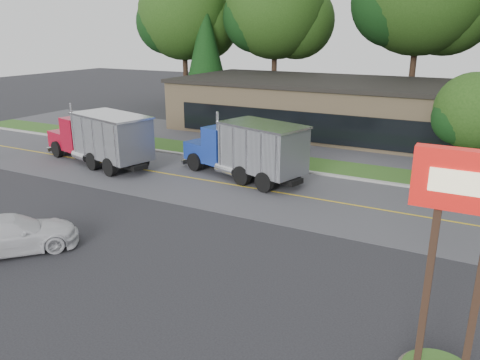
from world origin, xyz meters
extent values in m
plane|color=#2D2D32|center=(0.00, 0.00, 0.00)|extent=(140.00, 140.00, 0.00)
cube|color=#535358|center=(0.00, 9.00, 0.00)|extent=(60.00, 8.00, 0.02)
cube|color=gold|center=(0.00, 9.00, 0.00)|extent=(60.00, 0.12, 0.01)
cube|color=#9E9E99|center=(0.00, 13.20, 0.00)|extent=(60.00, 0.30, 0.12)
cube|color=#2C501B|center=(0.00, 15.00, 0.00)|extent=(60.00, 3.40, 0.03)
cube|color=#535358|center=(0.00, 20.00, 0.00)|extent=(60.00, 7.00, 0.02)
cube|color=tan|center=(2.00, 26.00, 2.00)|extent=(32.00, 12.00, 4.00)
cube|color=#332116|center=(10.00, -2.50, 2.60)|extent=(0.16, 0.16, 5.00)
cube|color=#332116|center=(11.00, -2.50, 2.60)|extent=(0.16, 0.16, 5.00)
cube|color=red|center=(10.50, -2.50, 5.30)|extent=(2.20, 0.35, 1.30)
cube|color=beige|center=(10.50, -2.69, 5.30)|extent=(1.50, 0.04, 0.50)
cube|color=beige|center=(10.50, -2.31, 5.30)|extent=(1.50, 0.04, 0.50)
cylinder|color=#382619|center=(-20.00, 32.00, 2.68)|extent=(0.56, 0.56, 5.37)
sphere|color=#1D3D10|center=(-20.00, 32.00, 9.97)|extent=(9.82, 9.82, 9.82)
sphere|color=#1D3D10|center=(-18.16, 33.23, 8.74)|extent=(7.36, 7.36, 7.36)
sphere|color=black|center=(-21.53, 31.08, 9.05)|extent=(6.75, 6.75, 6.75)
cylinder|color=#382619|center=(-10.00, 34.00, 2.81)|extent=(0.56, 0.56, 5.62)
sphere|color=#1D3D10|center=(-10.00, 34.00, 10.44)|extent=(10.28, 10.28, 10.28)
sphere|color=#1D3D10|center=(-8.07, 35.28, 9.16)|extent=(7.71, 7.71, 7.71)
sphere|color=black|center=(-11.61, 33.04, 9.48)|extent=(7.07, 7.07, 7.07)
cylinder|color=#382619|center=(4.00, 34.00, 3.17)|extent=(0.56, 0.56, 6.34)
sphere|color=#1D3D10|center=(6.17, 35.45, 10.32)|extent=(8.69, 8.69, 8.69)
sphere|color=black|center=(2.19, 32.91, 10.68)|extent=(7.97, 7.97, 7.97)
cylinder|color=#382619|center=(-16.00, 30.00, 0.50)|extent=(0.44, 0.44, 1.00)
cone|color=black|center=(-16.00, 30.00, 6.32)|extent=(5.05, 5.05, 10.34)
cylinder|color=#382619|center=(10.00, 15.00, 1.12)|extent=(0.56, 0.56, 2.24)
sphere|color=#1D3D10|center=(10.00, 15.00, 4.15)|extent=(4.09, 4.09, 4.09)
sphere|color=black|center=(9.36, 14.62, 3.77)|extent=(2.81, 2.81, 2.81)
cube|color=black|center=(-10.97, 8.89, 0.57)|extent=(8.64, 3.18, 0.28)
cube|color=#A70B22|center=(-14.62, 9.85, 1.12)|extent=(2.59, 2.75, 1.10)
cube|color=#A70B22|center=(-12.98, 9.42, 1.72)|extent=(2.07, 2.71, 2.20)
cube|color=black|center=(-13.61, 9.59, 2.12)|extent=(0.59, 2.05, 0.90)
cube|color=silver|center=(-9.51, 8.51, 2.02)|extent=(5.65, 3.74, 2.50)
cube|color=silver|center=(-9.51, 8.51, 3.32)|extent=(5.83, 3.92, 0.12)
cylinder|color=black|center=(-14.14, 10.92, 0.57)|extent=(1.15, 0.62, 1.10)
cylinder|color=black|center=(-14.73, 8.69, 0.57)|extent=(1.15, 0.62, 1.10)
cylinder|color=black|center=(-8.85, 9.52, 0.57)|extent=(1.15, 0.62, 1.10)
cylinder|color=black|center=(-9.44, 7.30, 0.57)|extent=(1.15, 0.62, 1.10)
cube|color=black|center=(-1.34, 10.55, 0.57)|extent=(7.67, 3.18, 0.28)
cube|color=#1B3799|center=(-4.55, 11.52, 1.12)|extent=(2.43, 2.73, 1.10)
cube|color=#1B3799|center=(-3.11, 11.08, 1.72)|extent=(1.98, 2.68, 2.20)
cube|color=black|center=(-3.67, 11.25, 2.12)|extent=(0.66, 2.03, 0.90)
cube|color=silver|center=(-0.06, 10.16, 2.02)|extent=(5.13, 3.73, 2.50)
cube|color=silver|center=(-0.06, 10.16, 3.32)|extent=(5.32, 3.91, 0.12)
cylinder|color=black|center=(-4.06, 12.57, 0.57)|extent=(1.15, 0.65, 1.10)
cylinder|color=black|center=(-4.72, 10.37, 0.57)|extent=(1.15, 0.65, 1.10)
cylinder|color=black|center=(0.59, 11.16, 0.57)|extent=(1.15, 0.65, 1.10)
cylinder|color=black|center=(-0.07, 8.96, 0.57)|extent=(1.15, 0.65, 1.10)
imported|color=silver|center=(-5.00, -2.22, 0.72)|extent=(4.75, 5.11, 1.44)
camera|label=1|loc=(10.61, -12.70, 8.23)|focal=35.00mm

